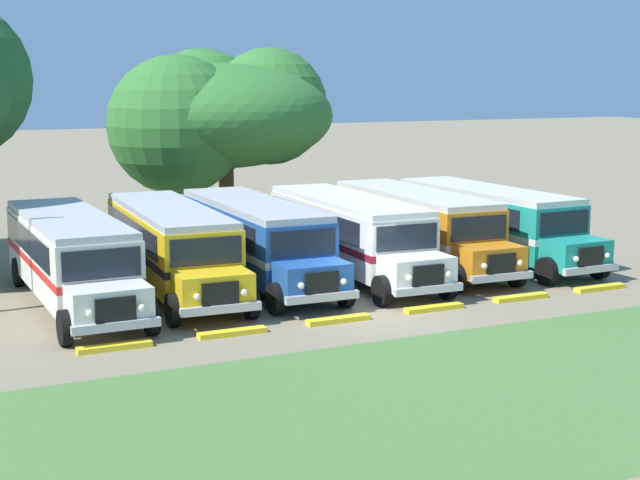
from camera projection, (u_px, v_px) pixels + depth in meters
The scene contains 15 objects.
ground_plane at pixel (378, 312), 29.00m from camera, with size 220.00×220.00×0.00m, color #84755B.
foreground_grass_strip at pixel (537, 385), 22.05m from camera, with size 80.00×9.81×0.01m, color #4C7538.
parked_bus_slot_0 at pixel (71, 255), 29.90m from camera, with size 2.82×10.86×2.82m.
parked_bus_slot_1 at pixel (171, 244), 31.87m from camera, with size 3.09×10.89×2.82m.
parked_bus_slot_2 at pixel (256, 237), 33.24m from camera, with size 2.85×10.86×2.82m.
parked_bus_slot_3 at pixel (350, 232), 34.30m from camera, with size 2.97×10.88×2.82m.
parked_bus_slot_4 at pixel (417, 224), 36.15m from camera, with size 2.98×10.88×2.82m.
parked_bus_slot_5 at pixel (490, 220), 37.25m from camera, with size 2.93×10.87×2.82m.
curb_wheelstop_0 at pixel (115, 347), 24.95m from camera, with size 2.00×0.36×0.15m, color yellow.
curb_wheelstop_1 at pixel (232, 333), 26.35m from camera, with size 2.00×0.36×0.15m, color yellow.
curb_wheelstop_2 at pixel (338, 320), 27.75m from camera, with size 2.00×0.36×0.15m, color yellow.
curb_wheelstop_3 at pixel (434, 308), 29.15m from camera, with size 2.00×0.36×0.15m, color yellow.
curb_wheelstop_4 at pixel (521, 297), 30.55m from camera, with size 2.00×0.36×0.15m, color yellow.
curb_wheelstop_5 at pixel (600, 288), 31.96m from camera, with size 2.00×0.36×0.15m, color yellow.
broad_shade_tree at pixel (217, 116), 46.23m from camera, with size 11.74×11.83×8.70m.
Camera 1 is at (-13.65, -24.73, 7.17)m, focal length 52.52 mm.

